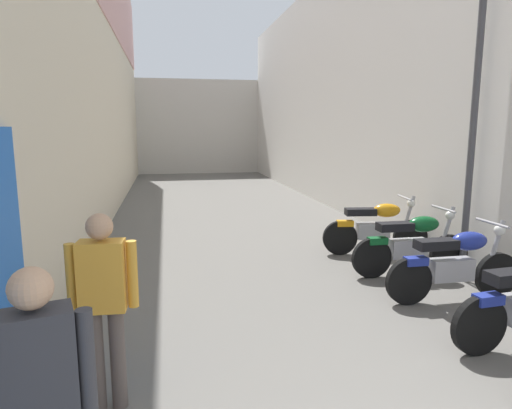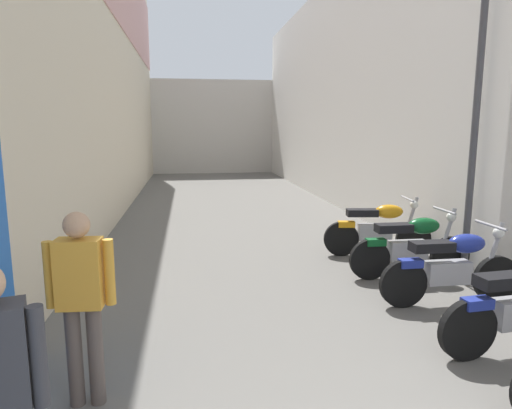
{
  "view_description": "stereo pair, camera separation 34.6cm",
  "coord_description": "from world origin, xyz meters",
  "px_view_note": "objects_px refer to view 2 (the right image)",
  "views": [
    {
      "loc": [
        -1.59,
        -0.24,
        2.19
      ],
      "look_at": [
        -0.14,
        7.03,
        0.93
      ],
      "focal_mm": 31.58,
      "sensor_mm": 36.0,
      "label": 1
    },
    {
      "loc": [
        -1.25,
        -0.3,
        2.19
      ],
      "look_at": [
        -0.14,
        7.03,
        0.93
      ],
      "focal_mm": 31.58,
      "sensor_mm": 36.0,
      "label": 2
    }
  ],
  "objects_px": {
    "motorcycle_fourth": "(452,266)",
    "street_lamp": "(472,89)",
    "motorcycle_fifth": "(412,245)",
    "motorcycle_sixth": "(378,227)",
    "pedestrian_mid_alley": "(81,295)"
  },
  "relations": [
    {
      "from": "motorcycle_fourth",
      "to": "street_lamp",
      "type": "distance_m",
      "value": 2.51
    },
    {
      "from": "motorcycle_fifth",
      "to": "motorcycle_sixth",
      "type": "distance_m",
      "value": 1.17
    },
    {
      "from": "motorcycle_fifth",
      "to": "pedestrian_mid_alley",
      "type": "xyz_separation_m",
      "value": [
        -4.06,
        -2.52,
        0.42
      ]
    },
    {
      "from": "motorcycle_fifth",
      "to": "street_lamp",
      "type": "relative_size",
      "value": 0.4
    },
    {
      "from": "motorcycle_fifth",
      "to": "motorcycle_sixth",
      "type": "height_order",
      "value": "same"
    },
    {
      "from": "pedestrian_mid_alley",
      "to": "street_lamp",
      "type": "xyz_separation_m",
      "value": [
        4.76,
        2.41,
        1.81
      ]
    },
    {
      "from": "pedestrian_mid_alley",
      "to": "motorcycle_fifth",
      "type": "bearing_deg",
      "value": 31.81
    },
    {
      "from": "motorcycle_sixth",
      "to": "street_lamp",
      "type": "distance_m",
      "value": 2.66
    },
    {
      "from": "street_lamp",
      "to": "motorcycle_sixth",
      "type": "bearing_deg",
      "value": 118.62
    },
    {
      "from": "motorcycle_fifth",
      "to": "street_lamp",
      "type": "distance_m",
      "value": 2.34
    },
    {
      "from": "street_lamp",
      "to": "motorcycle_fifth",
      "type": "bearing_deg",
      "value": 171.19
    },
    {
      "from": "motorcycle_fifth",
      "to": "pedestrian_mid_alley",
      "type": "relative_size",
      "value": 1.18
    },
    {
      "from": "motorcycle_fifth",
      "to": "pedestrian_mid_alley",
      "type": "distance_m",
      "value": 4.79
    },
    {
      "from": "motorcycle_fourth",
      "to": "motorcycle_fifth",
      "type": "distance_m",
      "value": 1.04
    },
    {
      "from": "motorcycle_fifth",
      "to": "motorcycle_sixth",
      "type": "bearing_deg",
      "value": 90.0
    }
  ]
}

